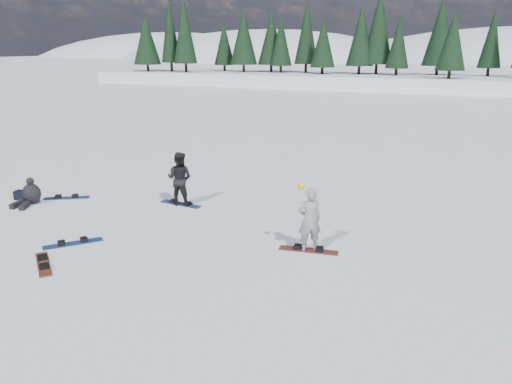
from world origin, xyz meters
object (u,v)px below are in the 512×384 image
snowboarder_woman (309,219)px  snowboard_loose_b (44,264)px  seated_rider (30,194)px  gear_bag (22,195)px  snowboarder_man (180,179)px  snowboard_loose_a (73,243)px  snowboard_loose_c (67,198)px

snowboarder_woman → snowboard_loose_b: 6.49m
seated_rider → gear_bag: bearing=140.1°
snowboarder_man → snowboard_loose_a: (-0.75, -4.06, -0.86)m
snowboarder_woman → gear_bag: size_ratio=4.02×
seated_rider → snowboarder_woman: bearing=-20.0°
gear_bag → snowboard_loose_a: gear_bag is taller
snowboarder_man → snowboard_loose_a: 4.22m
snowboarder_woman → seated_rider: size_ratio=1.60×
snowboarder_woman → snowboard_loose_a: 6.21m
seated_rider → snowboard_loose_c: bearing=38.2°
seated_rider → gear_bag: size_ratio=2.52×
snowboarder_man → snowboard_loose_c: bearing=7.2°
snowboard_loose_b → seated_rider: bearing=179.9°
snowboarder_woman → snowboard_loose_b: (-5.49, -3.36, -0.83)m
snowboarder_man → snowboard_loose_b: bearing=78.2°
gear_bag → snowboard_loose_b: gear_bag is taller
seated_rider → snowboard_loose_a: bearing=-49.0°
snowboarder_woman → snowboarder_man: snowboarder_woman is taller
snowboard_loose_a → snowboard_loose_c: bearing=85.8°
snowboarder_woman → snowboard_loose_a: (-5.79, -2.07, -0.83)m
snowboarder_woman → snowboard_loose_b: size_ratio=1.21×
snowboarder_woman → snowboard_loose_b: bearing=-4.8°
seated_rider → snowboard_loose_b: size_ratio=0.76×
snowboard_loose_b → snowboard_loose_c: bearing=168.3°
snowboarder_woman → snowboard_loose_c: size_ratio=1.21×
snowboard_loose_a → seated_rider: bearing=100.5°
snowboard_loose_c → snowboard_loose_a: (3.18, -3.07, 0.00)m
snowboarder_woman → snowboard_loose_c: snowboarder_woman is taller
gear_bag → snowboard_loose_b: bearing=-37.4°
gear_bag → snowboard_loose_c: bearing=28.3°
snowboarder_woman → snowboard_loose_c: (-8.97, 0.99, -0.83)m
seated_rider → snowboard_loose_b: 5.31m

